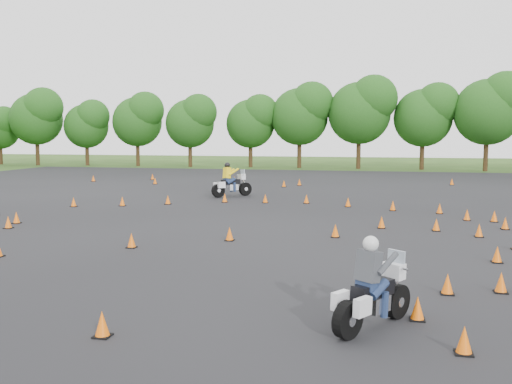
# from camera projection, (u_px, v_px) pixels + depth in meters

# --- Properties ---
(ground) EXTENTS (140.00, 140.00, 0.00)m
(ground) POSITION_uv_depth(u_px,v_px,m) (231.00, 237.00, 20.11)
(ground) COLOR #2D5119
(ground) RESTS_ON ground
(asphalt_pad) EXTENTS (62.00, 62.00, 0.00)m
(asphalt_pad) POSITION_uv_depth(u_px,v_px,m) (266.00, 214.00, 25.94)
(asphalt_pad) COLOR black
(asphalt_pad) RESTS_ON ground
(treeline) EXTENTS (86.70, 32.27, 11.14)m
(treeline) POSITION_uv_depth(u_px,v_px,m) (391.00, 123.00, 52.33)
(treeline) COLOR #1E4C15
(treeline) RESTS_ON ground
(traffic_cones) EXTENTS (33.30, 33.35, 0.45)m
(traffic_cones) POSITION_uv_depth(u_px,v_px,m) (294.00, 212.00, 24.73)
(traffic_cones) COLOR #FF670A
(traffic_cones) RESTS_ON asphalt_pad
(rider_grey) EXTENTS (1.84, 2.33, 1.78)m
(rider_grey) POSITION_uv_depth(u_px,v_px,m) (374.00, 282.00, 10.63)
(rider_grey) COLOR #3C3E43
(rider_grey) RESTS_ON ground
(rider_yellow) EXTENTS (2.38, 2.35, 1.98)m
(rider_yellow) POSITION_uv_depth(u_px,v_px,m) (232.00, 180.00, 32.84)
(rider_yellow) COLOR yellow
(rider_yellow) RESTS_ON ground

